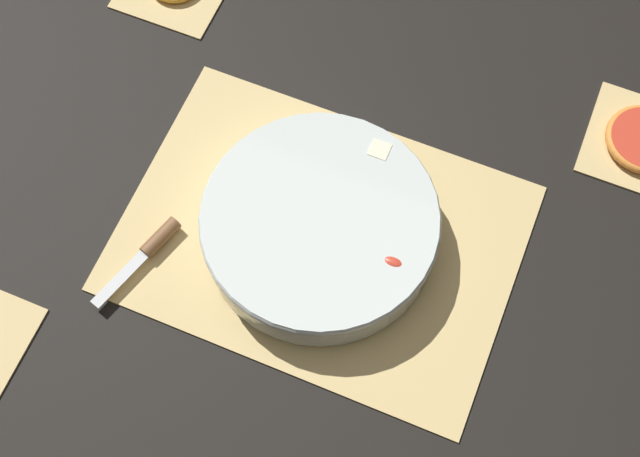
% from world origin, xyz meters
% --- Properties ---
extents(ground_plane, '(6.00, 6.00, 0.00)m').
position_xyz_m(ground_plane, '(0.00, 0.00, 0.00)').
color(ground_plane, black).
extents(bamboo_mat_center, '(0.48, 0.34, 0.01)m').
position_xyz_m(bamboo_mat_center, '(0.00, 0.00, 0.00)').
color(bamboo_mat_center, '#D6B775').
rests_on(bamboo_mat_center, ground_plane).
extents(fruit_salad_bowl, '(0.29, 0.29, 0.06)m').
position_xyz_m(fruit_salad_bowl, '(0.00, 0.00, 0.04)').
color(fruit_salad_bowl, silver).
rests_on(fruit_salad_bowl, bamboo_mat_center).
extents(paring_knife, '(0.06, 0.14, 0.02)m').
position_xyz_m(paring_knife, '(-0.18, -0.09, 0.01)').
color(paring_knife, silver).
rests_on(paring_knife, bamboo_mat_center).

